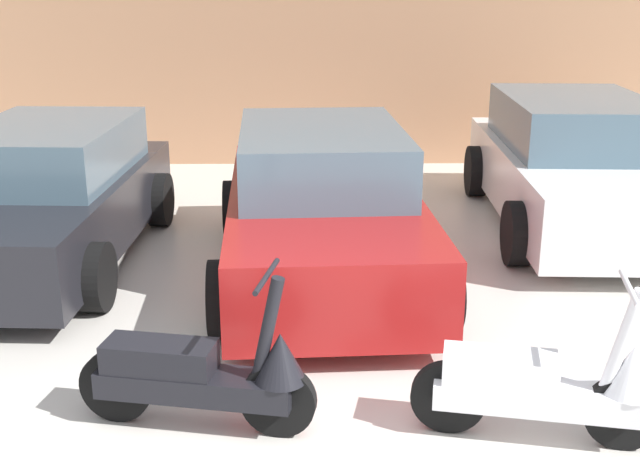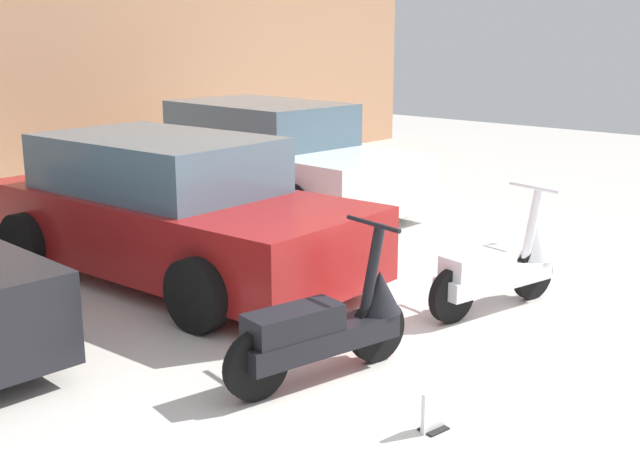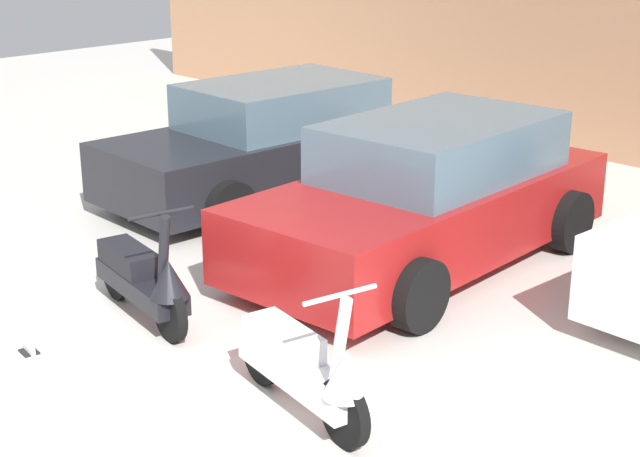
% 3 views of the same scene
% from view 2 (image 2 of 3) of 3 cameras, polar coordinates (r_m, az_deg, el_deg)
% --- Properties ---
extents(ground_plane, '(28.00, 28.00, 0.00)m').
position_cam_2_polar(ground_plane, '(5.48, 12.88, -11.63)').
color(ground_plane, silver).
extents(scooter_front_left, '(1.49, 0.60, 1.05)m').
position_cam_2_polar(scooter_front_left, '(5.51, 0.56, -6.93)').
color(scooter_front_left, black).
rests_on(scooter_front_left, ground_plane).
extents(scooter_front_right, '(1.46, 0.61, 1.03)m').
position_cam_2_polar(scooter_front_right, '(7.01, 12.69, -2.72)').
color(scooter_front_right, black).
rests_on(scooter_front_right, ground_plane).
extents(car_rear_center, '(2.10, 4.08, 1.36)m').
position_cam_2_polar(car_rear_center, '(7.82, -10.54, 1.26)').
color(car_rear_center, maroon).
rests_on(car_rear_center, ground_plane).
extents(car_rear_right, '(2.13, 4.19, 1.40)m').
position_cam_2_polar(car_rear_right, '(10.77, -3.59, 5.03)').
color(car_rear_right, white).
rests_on(car_rear_right, ground_plane).
extents(placard_near_left_scooter, '(0.20, 0.14, 0.26)m').
position_cam_2_polar(placard_near_left_scooter, '(4.96, 8.12, -12.82)').
color(placard_near_left_scooter, black).
rests_on(placard_near_left_scooter, ground_plane).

